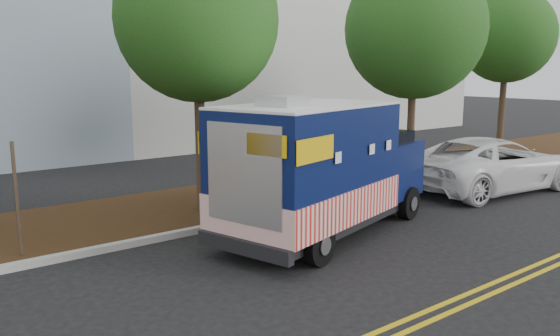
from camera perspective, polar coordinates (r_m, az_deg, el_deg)
ground at (r=12.18m, az=-1.62°, el=-7.59°), size 120.00×120.00×0.00m
curb at (r=13.27m, az=-5.19°, el=-5.78°), size 120.00×0.18×0.15m
mulch_strip at (r=15.03m, az=-9.49°, el=-3.95°), size 120.00×4.00×0.15m
centerline_near at (r=9.19m, az=15.39°, el=-14.09°), size 120.00×0.10×0.01m
centerline_far at (r=9.06m, az=16.69°, el=-14.53°), size 120.00×0.10×0.01m
tree_b at (r=14.00m, az=-8.65°, el=15.01°), size 4.04×4.04×6.95m
tree_c at (r=19.48m, az=13.92°, el=13.92°), size 4.72×4.72×7.43m
tree_d at (r=24.90m, az=22.64°, el=12.61°), size 3.85×3.85×7.01m
sign_post at (r=11.68m, az=-25.78°, el=-3.32°), size 0.06×0.06×2.40m
food_truck at (r=12.21m, az=4.27°, el=-0.49°), size 6.47×3.76×3.22m
white_car at (r=18.21m, az=21.21°, el=0.41°), size 6.24×3.42×1.66m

